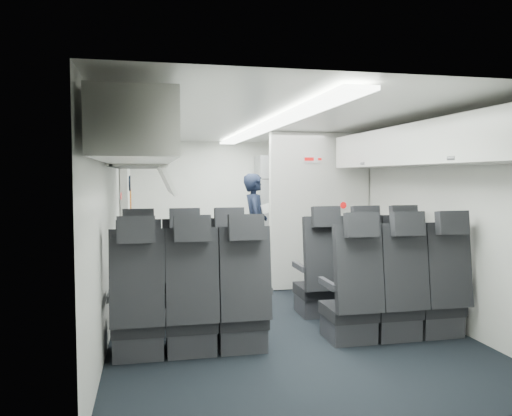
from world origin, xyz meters
name	(u,v)px	position (x,y,z in m)	size (l,w,h in m)	color
cabin_shell	(263,212)	(0.00, 0.00, 1.12)	(3.41, 6.01, 2.16)	black
seat_row_front	(274,282)	(0.00, -0.53, 0.40)	(3.33, 0.56, 1.24)	black
seat_row_mid	(298,303)	(0.00, -1.43, 0.40)	(3.33, 0.56, 1.24)	black
overhead_bin_left_rear	(136,133)	(-1.40, -2.00, 1.86)	(0.53, 1.80, 0.40)	silver
overhead_bin_left_front_open	(136,159)	(-1.44, -0.25, 1.74)	(0.64, 1.70, 0.72)	#9E9E93
overhead_bin_right_rear	(479,139)	(1.40, -2.00, 1.86)	(0.53, 1.80, 0.40)	silver
overhead_bin_right_front	(383,150)	(1.40, -0.25, 1.86)	(0.53, 1.70, 0.40)	silver
bulkhead_partition	(319,211)	(0.98, 0.80, 1.08)	(1.40, 0.15, 2.13)	white
galley_unit	(281,210)	(0.95, 2.72, 0.95)	(0.85, 0.52, 1.90)	#939399
boarding_door	(126,218)	(-1.64, 1.55, 0.95)	(0.12, 1.27, 1.86)	silver
flight_attendant	(255,225)	(0.29, 1.83, 0.80)	(0.58, 0.38, 1.59)	black
carry_on_bag	(139,152)	(-1.42, -0.14, 1.82)	(0.39, 0.27, 0.23)	black
papers	(268,208)	(0.48, 1.78, 1.06)	(0.21, 0.02, 0.15)	white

